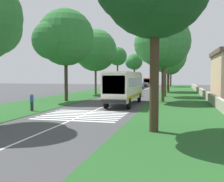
% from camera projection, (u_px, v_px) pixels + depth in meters
% --- Properties ---
extents(ground, '(160.00, 160.00, 0.00)m').
position_uv_depth(ground, '(87.00, 114.00, 22.91)').
color(ground, '#424244').
extents(grass_verge_left, '(120.00, 8.00, 0.04)m').
position_uv_depth(grass_verge_left, '(68.00, 98.00, 39.41)').
color(grass_verge_left, '#235623').
rests_on(grass_verge_left, ground).
extents(grass_verge_right, '(120.00, 8.00, 0.04)m').
position_uv_depth(grass_verge_right, '(182.00, 100.00, 35.48)').
color(grass_verge_right, '#235623').
rests_on(grass_verge_right, ground).
extents(centre_line, '(110.00, 0.16, 0.01)m').
position_uv_depth(centre_line, '(122.00, 99.00, 37.44)').
color(centre_line, silver).
rests_on(centre_line, ground).
extents(coach_bus, '(11.16, 2.62, 3.73)m').
position_uv_depth(coach_bus, '(125.00, 86.00, 30.10)').
color(coach_bus, silver).
rests_on(coach_bus, ground).
extents(zebra_crossing, '(5.85, 6.80, 0.01)m').
position_uv_depth(zebra_crossing, '(83.00, 115.00, 22.07)').
color(zebra_crossing, silver).
rests_on(zebra_crossing, ground).
extents(trailing_car_0, '(4.30, 1.78, 1.43)m').
position_uv_depth(trailing_car_0, '(128.00, 90.00, 50.63)').
color(trailing_car_0, '#B7A893').
rests_on(trailing_car_0, ground).
extents(trailing_car_1, '(4.30, 1.78, 1.43)m').
position_uv_depth(trailing_car_1, '(134.00, 87.00, 59.95)').
color(trailing_car_1, '#B7A893').
rests_on(trailing_car_1, ground).
extents(trailing_car_2, '(4.30, 1.78, 1.43)m').
position_uv_depth(trailing_car_2, '(140.00, 86.00, 68.65)').
color(trailing_car_2, '#145933').
rests_on(trailing_car_2, ground).
extents(trailing_car_3, '(4.30, 1.78, 1.43)m').
position_uv_depth(trailing_car_3, '(144.00, 85.00, 76.31)').
color(trailing_car_3, black).
rests_on(trailing_car_3, ground).
extents(trailing_minibus_0, '(6.00, 2.14, 2.53)m').
position_uv_depth(trailing_minibus_0, '(148.00, 81.00, 87.02)').
color(trailing_minibus_0, '#CC4C33').
rests_on(trailing_minibus_0, ground).
extents(roadside_tree_left_0, '(5.03, 4.45, 10.16)m').
position_uv_depth(roadside_tree_left_0, '(117.00, 57.00, 63.07)').
color(roadside_tree_left_0, '#4C3826').
rests_on(roadside_tree_left_0, grass_verge_left).
extents(roadside_tree_left_1, '(8.73, 7.40, 11.44)m').
position_uv_depth(roadside_tree_left_1, '(95.00, 51.00, 46.50)').
color(roadside_tree_left_1, brown).
rests_on(roadside_tree_left_1, grass_verge_left).
extents(roadside_tree_left_2, '(8.74, 7.25, 11.80)m').
position_uv_depth(roadside_tree_left_2, '(64.00, 39.00, 33.96)').
color(roadside_tree_left_2, '#3D2D1E').
rests_on(roadside_tree_left_2, grass_verge_left).
extents(roadside_tree_left_4, '(6.73, 5.32, 10.45)m').
position_uv_depth(roadside_tree_left_4, '(134.00, 62.00, 85.79)').
color(roadside_tree_left_4, '#3D2D1E').
rests_on(roadside_tree_left_4, grass_verge_left).
extents(roadside_tree_right_0, '(8.85, 7.38, 10.88)m').
position_uv_depth(roadside_tree_right_0, '(167.00, 57.00, 53.51)').
color(roadside_tree_right_0, '#4C3826').
rests_on(roadside_tree_right_0, grass_verge_right).
extents(roadside_tree_right_1, '(7.74, 6.50, 10.18)m').
position_uv_depth(roadside_tree_right_1, '(171.00, 64.00, 79.76)').
color(roadside_tree_right_1, '#3D2D1E').
rests_on(roadside_tree_right_1, grass_verge_right).
extents(roadside_tree_right_2, '(8.30, 6.71, 10.83)m').
position_uv_depth(roadside_tree_right_2, '(162.00, 43.00, 32.71)').
color(roadside_tree_right_2, brown).
rests_on(roadside_tree_right_2, grass_verge_right).
extents(roadside_tree_right_4, '(6.24, 5.41, 10.48)m').
position_uv_depth(roadside_tree_right_4, '(164.00, 48.00, 41.31)').
color(roadside_tree_right_4, brown).
rests_on(roadside_tree_right_4, grass_verge_right).
extents(utility_pole, '(0.24, 1.40, 8.27)m').
position_uv_depth(utility_pole, '(156.00, 67.00, 32.38)').
color(utility_pole, '#473828').
rests_on(utility_pole, grass_verge_right).
extents(roadside_wall, '(70.00, 0.40, 1.09)m').
position_uv_depth(roadside_wall, '(205.00, 94.00, 39.47)').
color(roadside_wall, '#B2A893').
rests_on(roadside_wall, grass_verge_right).
extents(pedestrian, '(0.34, 0.34, 1.69)m').
position_uv_depth(pedestrian, '(32.00, 102.00, 24.48)').
color(pedestrian, '#26262D').
rests_on(pedestrian, grass_verge_left).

